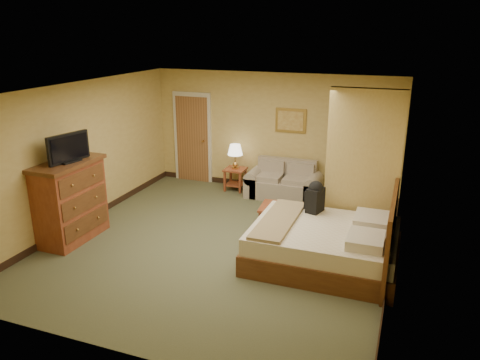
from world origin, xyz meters
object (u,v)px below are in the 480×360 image
at_px(dresser, 70,201).
at_px(bed, 327,244).
at_px(loveseat, 284,186).
at_px(coffee_table, 278,212).

bearing_deg(dresser, bed, 8.29).
xyz_separation_m(loveseat, coffee_table, (0.33, -1.59, 0.03)).
height_order(dresser, bed, dresser).
relative_size(loveseat, bed, 0.71).
bearing_deg(loveseat, coffee_table, -78.34).
relative_size(loveseat, coffee_table, 2.29).
height_order(coffee_table, bed, bed).
distance_m(dresser, bed, 4.35).
relative_size(loveseat, dresser, 1.14).
height_order(loveseat, bed, bed).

